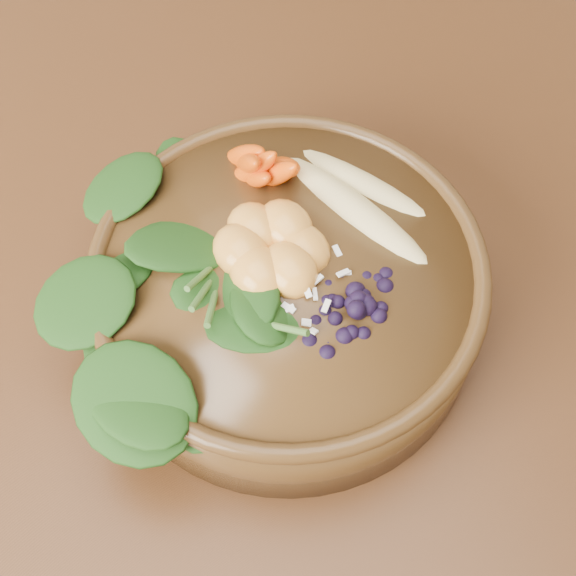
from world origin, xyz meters
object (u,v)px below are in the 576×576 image
Objects in this scene: carrot_cluster at (258,132)px; blueberry_pile at (357,299)px; stoneware_bowl at (288,294)px; kale_heap at (181,240)px; banana_halves at (360,184)px; dining_table at (151,363)px; mandarin_cluster at (271,238)px.

blueberry_pile is (-0.01, -0.16, -0.02)m from carrot_cluster.
blueberry_pile is at bearing -71.37° from stoneware_bowl.
stoneware_bowl is 0.10m from kale_heap.
carrot_cluster reaches higher than banana_halves.
kale_heap reaches higher than blueberry_pile.
dining_table is 7.78× the size of kale_heap.
carrot_cluster reaches higher than stoneware_bowl.
dining_table is 16.07× the size of mandarin_cluster.
dining_table is 18.48× the size of carrot_cluster.
kale_heap is at bearing 153.98° from mandarin_cluster.
dining_table is at bearing 174.37° from carrot_cluster.
banana_halves is (0.05, -0.07, -0.03)m from carrot_cluster.
kale_heap is 0.11m from carrot_cluster.
mandarin_cluster reaches higher than stoneware_bowl.
mandarin_cluster is (-0.00, 0.02, 0.06)m from stoneware_bowl.
banana_halves reaches higher than stoneware_bowl.
banana_halves is at bearing 6.02° from mandarin_cluster.
carrot_cluster is 0.09m from mandarin_cluster.
kale_heap reaches higher than banana_halves.
mandarin_cluster is at bearing -129.81° from carrot_cluster.
mandarin_cluster is (0.06, -0.03, -0.01)m from kale_heap.
banana_halves is at bearing -66.94° from carrot_cluster.
mandarin_cluster reaches higher than banana_halves.
kale_heap is 0.14m from blueberry_pile.
blueberry_pile reaches higher than stoneware_bowl.
stoneware_bowl is 0.09m from blueberry_pile.
carrot_cluster is 0.87× the size of mandarin_cluster.
mandarin_cluster is at bearing 99.43° from stoneware_bowl.
dining_table is 0.28m from banana_halves.
mandarin_cluster is at bearing -26.02° from kale_heap.
banana_halves is at bearing 54.25° from blueberry_pile.
kale_heap is 1.42× the size of blueberry_pile.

